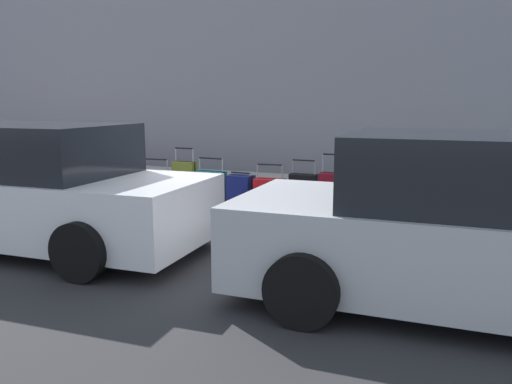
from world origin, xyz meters
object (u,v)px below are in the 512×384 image
object	(u,v)px
suitcase_teal_7	(211,190)
suitcase_teal_0	(439,206)
suitcase_black_4	(303,196)
bollard_post	(84,180)
suitcase_maroon_3	(332,197)
suitcase_olive_8	(185,184)
suitcase_silver_2	(366,197)
fire_hydrant	(123,179)
suitcase_silver_9	(157,190)
suitcase_red_5	(270,197)
suitcase_olive_1	(403,201)
suitcase_navy_6	(241,194)
parked_car_white_1	(31,190)
parked_car_silver_0	(480,230)

from	to	relation	value
suitcase_teal_7	suitcase_teal_0	bearing A→B (deg)	-179.70
suitcase_black_4	bollard_post	size ratio (longest dim) A/B	1.25
suitcase_maroon_3	suitcase_olive_8	size ratio (longest dim) A/B	1.01
suitcase_teal_7	bollard_post	xyz separation A→B (m)	(2.44, 0.13, 0.04)
suitcase_silver_2	suitcase_olive_8	world-z (taller)	suitcase_silver_2
suitcase_teal_7	fire_hydrant	xyz separation A→B (m)	(1.73, -0.02, 0.07)
suitcase_teal_7	suitcase_silver_9	distance (m)	1.01
suitcase_maroon_3	suitcase_red_5	xyz separation A→B (m)	(0.96, 0.02, -0.07)
suitcase_olive_8	bollard_post	bearing A→B (deg)	5.32
suitcase_olive_1	suitcase_silver_9	xyz separation A→B (m)	(3.97, 0.09, -0.10)
suitcase_maroon_3	suitcase_navy_6	distance (m)	1.46
fire_hydrant	bollard_post	xyz separation A→B (m)	(0.71, 0.15, -0.04)
suitcase_olive_1	parked_car_white_1	size ratio (longest dim) A/B	0.21
parked_car_white_1	suitcase_black_4	bearing A→B (deg)	-140.70
suitcase_teal_0	parked_car_silver_0	xyz separation A→B (m)	(-0.46, 2.31, 0.27)
suitcase_olive_8	fire_hydrant	xyz separation A→B (m)	(1.22, 0.03, 0.01)
suitcase_silver_2	bollard_post	world-z (taller)	suitcase_silver_2
suitcase_olive_8	suitcase_silver_9	size ratio (longest dim) A/B	1.25
suitcase_olive_1	suitcase_silver_2	world-z (taller)	suitcase_olive_1
suitcase_black_4	suitcase_red_5	size ratio (longest dim) A/B	1.10
suitcase_teal_0	parked_car_white_1	distance (m)	5.34
suitcase_olive_1	bollard_post	world-z (taller)	suitcase_olive_1
suitcase_olive_8	parked_car_white_1	distance (m)	2.51
bollard_post	parked_car_white_1	bearing A→B (deg)	116.20
suitcase_teal_0	suitcase_silver_9	world-z (taller)	suitcase_silver_9
suitcase_olive_1	suitcase_navy_6	distance (m)	2.44
suitcase_silver_2	suitcase_olive_8	distance (m)	2.95
suitcase_olive_8	bollard_post	world-z (taller)	suitcase_olive_8
suitcase_silver_2	suitcase_red_5	bearing A→B (deg)	2.26
fire_hydrant	suitcase_silver_2	bearing A→B (deg)	-179.77
suitcase_black_4	parked_car_white_1	bearing A→B (deg)	39.30
suitcase_maroon_3	suitcase_black_4	distance (m)	0.46
suitcase_maroon_3	parked_car_silver_0	size ratio (longest dim) A/B	0.22
suitcase_teal_0	suitcase_red_5	world-z (taller)	suitcase_red_5
suitcase_olive_1	suitcase_teal_7	bearing A→B (deg)	1.24
suitcase_maroon_3	parked_car_white_1	world-z (taller)	parked_car_white_1
suitcase_maroon_3	suitcase_navy_6	bearing A→B (deg)	-0.67
parked_car_white_1	suitcase_silver_2	bearing A→B (deg)	-148.69
suitcase_red_5	suitcase_silver_9	world-z (taller)	suitcase_red_5
suitcase_olive_1	bollard_post	bearing A→B (deg)	2.10
suitcase_olive_1	suitcase_red_5	world-z (taller)	suitcase_olive_1
fire_hydrant	bollard_post	distance (m)	0.73
suitcase_teal_0	suitcase_silver_9	size ratio (longest dim) A/B	0.91
suitcase_silver_9	bollard_post	distance (m)	1.43
suitcase_navy_6	suitcase_olive_8	size ratio (longest dim) A/B	0.65
fire_hydrant	parked_car_white_1	distance (m)	2.35
suitcase_teal_0	suitcase_black_4	xyz separation A→B (m)	(1.92, -0.05, -0.00)
suitcase_red_5	suitcase_maroon_3	bearing A→B (deg)	-178.84
suitcase_silver_2	suitcase_silver_9	bearing A→B (deg)	0.91
parked_car_silver_0	parked_car_white_1	xyz separation A→B (m)	(5.27, 0.00, -0.00)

